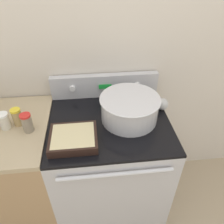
% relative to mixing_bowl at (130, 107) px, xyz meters
% --- Properties ---
extents(kitchen_wall, '(8.00, 0.05, 2.50)m').
position_rel_mixing_bowl_xyz_m(kitchen_wall, '(-0.13, 0.35, 0.26)').
color(kitchen_wall, beige).
rests_on(kitchen_wall, ground_plane).
extents(stove_range, '(0.76, 0.69, 0.90)m').
position_rel_mixing_bowl_xyz_m(stove_range, '(-0.13, -0.01, -0.54)').
color(stove_range, '#BCBCC1').
rests_on(stove_range, ground_plane).
extents(control_panel, '(0.76, 0.07, 0.17)m').
position_rel_mixing_bowl_xyz_m(control_panel, '(-0.13, 0.29, -0.00)').
color(control_panel, '#BCBCC1').
rests_on(control_panel, stove_range).
extents(side_counter, '(0.56, 0.66, 0.91)m').
position_rel_mixing_bowl_xyz_m(side_counter, '(-0.79, -0.01, -0.53)').
color(side_counter, tan).
rests_on(side_counter, ground_plane).
extents(mixing_bowl, '(0.37, 0.37, 0.16)m').
position_rel_mixing_bowl_xyz_m(mixing_bowl, '(0.00, 0.00, 0.00)').
color(mixing_bowl, silver).
rests_on(mixing_bowl, stove_range).
extents(casserole_dish, '(0.27, 0.23, 0.05)m').
position_rel_mixing_bowl_xyz_m(casserole_dish, '(-0.35, -0.17, -0.06)').
color(casserole_dish, black).
rests_on(casserole_dish, stove_range).
extents(ladle, '(0.08, 0.30, 0.08)m').
position_rel_mixing_bowl_xyz_m(ladle, '(0.24, 0.09, -0.05)').
color(ladle, '#B7B7B7').
rests_on(ladle, stove_range).
extents(spice_jar_red_cap, '(0.06, 0.06, 0.12)m').
position_rel_mixing_bowl_xyz_m(spice_jar_red_cap, '(-0.61, -0.06, -0.02)').
color(spice_jar_red_cap, gray).
rests_on(spice_jar_red_cap, side_counter).
extents(spice_jar_yellow_cap, '(0.06, 0.06, 0.11)m').
position_rel_mixing_bowl_xyz_m(spice_jar_yellow_cap, '(-0.68, 0.01, -0.02)').
color(spice_jar_yellow_cap, tan).
rests_on(spice_jar_yellow_cap, side_counter).
extents(spice_jar_white_cap, '(0.07, 0.07, 0.10)m').
position_rel_mixing_bowl_xyz_m(spice_jar_white_cap, '(-0.75, -0.02, -0.03)').
color(spice_jar_white_cap, beige).
rests_on(spice_jar_white_cap, side_counter).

